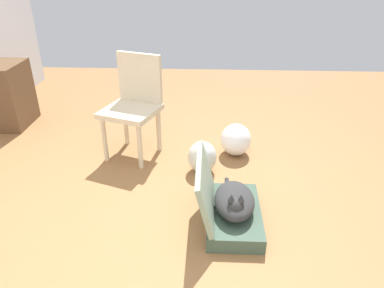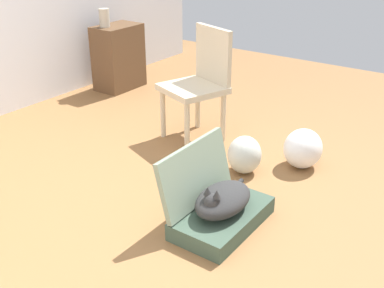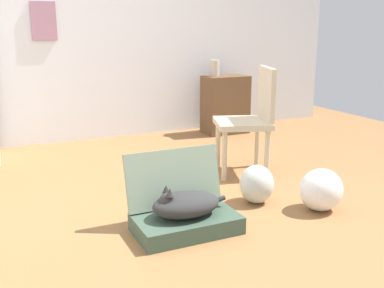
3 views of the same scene
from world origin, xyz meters
TOP-DOWN VIEW (x-y plane):
  - ground_plane at (0.00, 0.00)m, footprint 7.68×7.68m
  - wall_back at (-0.00, 2.26)m, footprint 6.40×0.15m
  - suitcase_base at (-0.01, -0.50)m, footprint 0.65×0.38m
  - suitcase_lid at (-0.01, -0.30)m, footprint 0.65×0.13m
  - cat at (-0.02, -0.50)m, footprint 0.52×0.28m
  - plastic_bag_white at (0.66, -0.26)m, footprint 0.25×0.25m
  - plastic_bag_clear at (1.00, -0.58)m, footprint 0.31×0.29m
  - side_table at (1.57, 1.85)m, footprint 0.52×0.33m
  - vase_tall at (1.44, 1.89)m, footprint 0.11×0.11m
  - chair at (1.00, 0.37)m, footprint 0.58×0.58m

SIDE VIEW (x-z plane):
  - ground_plane at x=0.00m, z-range 0.00..0.00m
  - suitcase_base at x=-0.01m, z-range 0.00..0.11m
  - plastic_bag_white at x=0.66m, z-range 0.00..0.29m
  - plastic_bag_clear at x=1.00m, z-range 0.00..0.30m
  - cat at x=-0.02m, z-range 0.08..0.30m
  - suitcase_lid at x=-0.01m, z-range 0.11..0.49m
  - side_table at x=1.57m, z-range 0.00..0.69m
  - chair at x=1.00m, z-range 0.04..0.97m
  - vase_tall at x=1.44m, z-range 0.69..0.88m
  - wall_back at x=0.00m, z-range 0.00..2.60m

